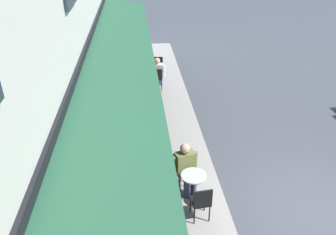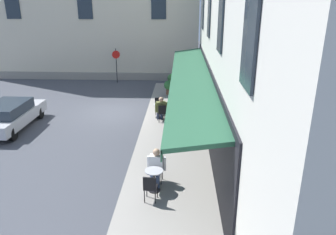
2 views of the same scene
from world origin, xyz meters
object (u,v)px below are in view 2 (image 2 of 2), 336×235
at_px(seated_patron_in_white, 156,166).
at_px(cafe_chair_black_facing_street, 150,186).
at_px(cafe_chair_black_corner_left, 162,112).
at_px(potted_plant_entrance_left, 172,79).
at_px(potted_plant_by_steps, 175,85).
at_px(potted_plant_mid_terrace, 169,86).
at_px(seated_companion_in_olive, 161,108).
at_px(potted_plant_entrance_right, 184,80).
at_px(no_parking_sign, 116,59).
at_px(cafe_chair_black_near_door, 159,104).
at_px(potted_plant_under_sign, 184,86).
at_px(cafe_chair_black_back_row, 157,167).
at_px(parked_car_silver, 10,115).
at_px(cafe_table_near_entrance, 154,177).
at_px(cafe_table_mid_terrace, 159,109).

bearing_deg(seated_patron_in_white, cafe_chair_black_facing_street, 174.37).
relative_size(cafe_chair_black_facing_street, cafe_chair_black_corner_left, 1.00).
relative_size(potted_plant_entrance_left, potted_plant_by_steps, 1.23).
distance_m(cafe_chair_black_facing_street, potted_plant_mid_terrace, 12.28).
bearing_deg(seated_patron_in_white, seated_companion_in_olive, 2.18).
bearing_deg(potted_plant_entrance_right, no_parking_sign, 83.73).
relative_size(cafe_chair_black_corner_left, no_parking_sign, 0.35).
height_order(cafe_chair_black_near_door, no_parking_sign, no_parking_sign).
height_order(seated_patron_in_white, potted_plant_under_sign, seated_patron_in_white).
xyz_separation_m(cafe_chair_black_back_row, potted_plant_entrance_left, (13.17, -0.07, -0.01)).
xyz_separation_m(cafe_chair_black_back_row, cafe_chair_black_near_door, (7.06, 0.45, 0.00)).
relative_size(cafe_chair_black_facing_street, potted_plant_mid_terrace, 0.94).
relative_size(cafe_chair_black_back_row, cafe_chair_black_corner_left, 1.00).
xyz_separation_m(seated_companion_in_olive, potted_plant_under_sign, (5.18, -1.25, -0.15)).
height_order(cafe_chair_black_corner_left, parked_car_silver, parked_car_silver).
distance_m(cafe_chair_black_facing_street, potted_plant_under_sign, 12.51).
bearing_deg(potted_plant_mid_terrace, seated_companion_in_olive, 177.60).
distance_m(seated_patron_in_white, seated_companion_in_olive, 6.25).
distance_m(cafe_chair_black_corner_left, potted_plant_entrance_right, 7.92).
bearing_deg(potted_plant_entrance_right, potted_plant_under_sign, -179.51).
distance_m(cafe_table_near_entrance, cafe_chair_black_near_door, 7.70).
distance_m(seated_patron_in_white, parked_car_silver, 8.90).
distance_m(cafe_chair_black_corner_left, potted_plant_mid_terrace, 5.20).
height_order(seated_companion_in_olive, potted_plant_entrance_right, seated_companion_in_olive).
xyz_separation_m(cafe_table_near_entrance, cafe_chair_black_near_door, (7.69, 0.39, 0.06)).
height_order(cafe_chair_black_near_door, potted_plant_under_sign, potted_plant_under_sign).
xyz_separation_m(cafe_chair_black_corner_left, parked_car_silver, (-1.26, 7.33, 0.16)).
bearing_deg(cafe_chair_black_corner_left, potted_plant_entrance_left, -2.09).
xyz_separation_m(cafe_chair_black_facing_street, seated_companion_in_olive, (7.29, 0.14, 0.15)).
xyz_separation_m(cafe_chair_black_near_door, parked_car_silver, (-2.50, 7.08, 0.16)).
distance_m(cafe_chair_black_facing_street, seated_companion_in_olive, 7.29).
xyz_separation_m(cafe_chair_black_back_row, seated_companion_in_olive, (6.03, 0.26, 0.15)).
relative_size(cafe_chair_black_near_door, potted_plant_by_steps, 1.18).
height_order(cafe_chair_black_back_row, parked_car_silver, parked_car_silver).
distance_m(potted_plant_under_sign, parked_car_silver, 10.80).
xyz_separation_m(cafe_chair_black_near_door, potted_plant_entrance_right, (6.60, -1.41, -0.12)).
relative_size(cafe_chair_black_near_door, potted_plant_mid_terrace, 0.94).
bearing_deg(cafe_chair_black_near_door, potted_plant_entrance_right, -12.09).
relative_size(seated_companion_in_olive, potted_plant_entrance_right, 1.56).
relative_size(cafe_chair_black_near_door, parked_car_silver, 0.21).
distance_m(no_parking_sign, potted_plant_entrance_right, 5.32).
xyz_separation_m(cafe_table_mid_terrace, parked_car_silver, (-1.87, 7.15, 0.22)).
height_order(cafe_table_near_entrance, potted_plant_entrance_right, potted_plant_entrance_right).
xyz_separation_m(cafe_table_mid_terrace, seated_patron_in_white, (-6.64, -0.36, 0.20)).
height_order(cafe_chair_black_back_row, cafe_table_mid_terrace, cafe_chair_black_back_row).
bearing_deg(potted_plant_under_sign, seated_patron_in_white, 174.95).
distance_m(cafe_table_near_entrance, cafe_chair_black_back_row, 0.63).
bearing_deg(seated_patron_in_white, cafe_table_near_entrance, 174.87).
distance_m(cafe_chair_black_corner_left, potted_plant_entrance_left, 7.35).
height_order(cafe_chair_black_corner_left, seated_patron_in_white, seated_patron_in_white).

